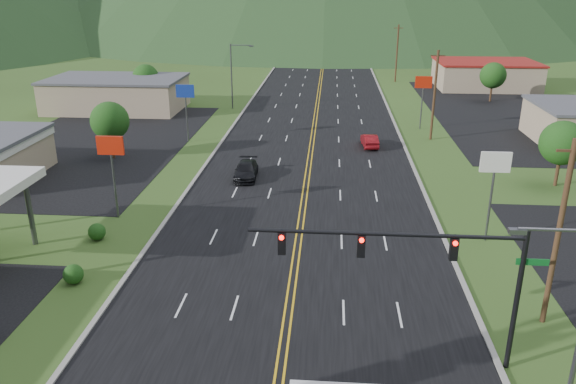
# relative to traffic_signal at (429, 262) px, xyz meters

# --- Properties ---
(traffic_signal) EXTENTS (13.10, 0.43, 7.00)m
(traffic_signal) POSITION_rel_traffic_signal_xyz_m (0.00, 0.00, 0.00)
(traffic_signal) COLOR black
(traffic_signal) RESTS_ON ground
(streetlight_east) EXTENTS (3.28, 0.25, 9.00)m
(streetlight_east) POSITION_rel_traffic_signal_xyz_m (4.70, -4.00, -0.15)
(streetlight_east) COLOR #59595E
(streetlight_east) RESTS_ON ground
(streetlight_west) EXTENTS (3.28, 0.25, 9.00)m
(streetlight_west) POSITION_rel_traffic_signal_xyz_m (-18.16, 56.00, -0.15)
(streetlight_west) COLOR #59595E
(streetlight_west) RESTS_ON ground
(building_west_far) EXTENTS (18.40, 11.40, 4.50)m
(building_west_far) POSITION_rel_traffic_signal_xyz_m (-34.48, 54.00, -3.07)
(building_west_far) COLOR tan
(building_west_far) RESTS_ON ground
(building_east_far) EXTENTS (16.40, 12.40, 4.50)m
(building_east_far) POSITION_rel_traffic_signal_xyz_m (21.52, 76.00, -3.07)
(building_east_far) COLOR tan
(building_east_far) RESTS_ON ground
(pole_sign_west_a) EXTENTS (2.00, 0.18, 6.40)m
(pole_sign_west_a) POSITION_rel_traffic_signal_xyz_m (-20.48, 16.00, -0.28)
(pole_sign_west_a) COLOR #59595E
(pole_sign_west_a) RESTS_ON ground
(pole_sign_west_b) EXTENTS (2.00, 0.18, 6.40)m
(pole_sign_west_b) POSITION_rel_traffic_signal_xyz_m (-20.48, 38.00, -0.28)
(pole_sign_west_b) COLOR #59595E
(pole_sign_west_b) RESTS_ON ground
(pole_sign_east_a) EXTENTS (2.00, 0.18, 6.40)m
(pole_sign_east_a) POSITION_rel_traffic_signal_xyz_m (6.52, 14.00, -0.28)
(pole_sign_east_a) COLOR #59595E
(pole_sign_east_a) RESTS_ON ground
(pole_sign_east_b) EXTENTS (2.00, 0.18, 6.40)m
(pole_sign_east_b) POSITION_rel_traffic_signal_xyz_m (6.52, 46.00, -0.28)
(pole_sign_east_b) COLOR #59595E
(pole_sign_east_b) RESTS_ON ground
(tree_west_a) EXTENTS (3.84, 3.84, 5.82)m
(tree_west_a) POSITION_rel_traffic_signal_xyz_m (-26.48, 31.00, -1.44)
(tree_west_a) COLOR #382314
(tree_west_a) RESTS_ON ground
(tree_west_b) EXTENTS (3.84, 3.84, 5.82)m
(tree_west_b) POSITION_rel_traffic_signal_xyz_m (-31.48, 58.00, -1.44)
(tree_west_b) COLOR #382314
(tree_west_b) RESTS_ON ground
(tree_east_a) EXTENTS (3.84, 3.84, 5.82)m
(tree_east_a) POSITION_rel_traffic_signal_xyz_m (15.52, 26.00, -1.44)
(tree_east_a) COLOR #382314
(tree_east_a) RESTS_ON ground
(tree_east_b) EXTENTS (3.84, 3.84, 5.82)m
(tree_east_b) POSITION_rel_traffic_signal_xyz_m (19.52, 64.00, -1.44)
(tree_east_b) COLOR #382314
(tree_east_b) RESTS_ON ground
(utility_pole_a) EXTENTS (1.60, 0.28, 10.00)m
(utility_pole_a) POSITION_rel_traffic_signal_xyz_m (7.02, 4.00, -0.20)
(utility_pole_a) COLOR #382314
(utility_pole_a) RESTS_ON ground
(utility_pole_b) EXTENTS (1.60, 0.28, 10.00)m
(utility_pole_b) POSITION_rel_traffic_signal_xyz_m (7.02, 41.00, -0.20)
(utility_pole_b) COLOR #382314
(utility_pole_b) RESTS_ON ground
(utility_pole_c) EXTENTS (1.60, 0.28, 10.00)m
(utility_pole_c) POSITION_rel_traffic_signal_xyz_m (7.02, 81.00, -0.20)
(utility_pole_c) COLOR #382314
(utility_pole_c) RESTS_ON ground
(utility_pole_d) EXTENTS (1.60, 0.28, 10.00)m
(utility_pole_d) POSITION_rel_traffic_signal_xyz_m (7.02, 121.00, -0.20)
(utility_pole_d) COLOR #382314
(utility_pole_d) RESTS_ON ground
(car_dark_mid) EXTENTS (2.19, 4.95, 1.41)m
(car_dark_mid) POSITION_rel_traffic_signal_xyz_m (-12.04, 25.87, -4.62)
(car_dark_mid) COLOR black
(car_dark_mid) RESTS_ON ground
(car_red_far) EXTENTS (1.85, 4.37, 1.40)m
(car_red_far) POSITION_rel_traffic_signal_xyz_m (-0.16, 37.26, -4.63)
(car_red_far) COLOR maroon
(car_red_far) RESTS_ON ground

